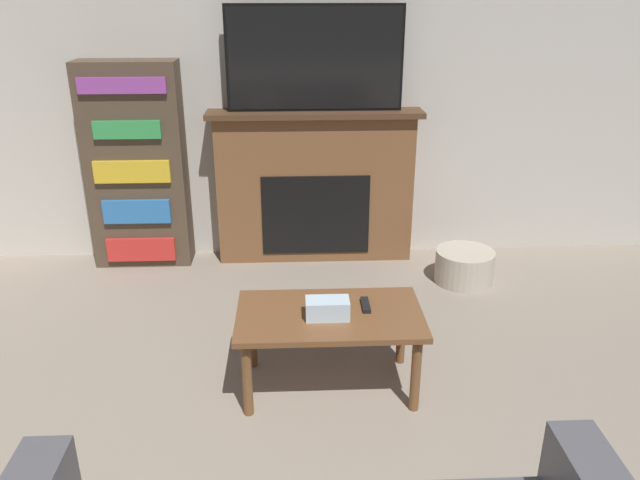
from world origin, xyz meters
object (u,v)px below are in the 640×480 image
object	(u,v)px
tv	(315,59)
bookshelf	(136,167)
storage_basket	(464,266)
fireplace	(315,186)
coffee_table	(330,323)

from	to	relation	value
tv	bookshelf	size ratio (longest dim) A/B	0.82
storage_basket	bookshelf	bearing A→B (deg)	168.75
bookshelf	fireplace	bearing A→B (deg)	1.00
tv	storage_basket	distance (m)	1.82
storage_basket	tv	bearing A→B (deg)	155.78
coffee_table	storage_basket	distance (m)	1.64
fireplace	tv	distance (m)	0.94
fireplace	bookshelf	xyz separation A→B (m)	(-1.32, -0.02, 0.18)
coffee_table	bookshelf	size ratio (longest dim) A/B	0.63
storage_basket	coffee_table	bearing A→B (deg)	-130.44
fireplace	tv	xyz separation A→B (m)	(0.00, -0.02, 0.94)
tv	coffee_table	xyz separation A→B (m)	(0.01, -1.71, -1.14)
fireplace	coffee_table	bearing A→B (deg)	-89.70
coffee_table	bookshelf	world-z (taller)	bookshelf
coffee_table	tv	bearing A→B (deg)	90.30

